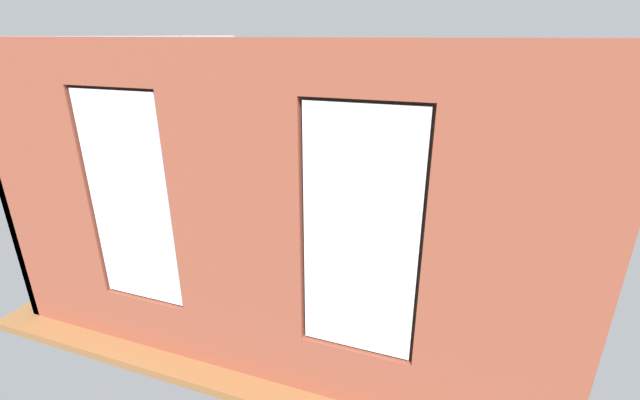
{
  "coord_description": "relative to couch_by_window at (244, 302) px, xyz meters",
  "views": [
    {
      "loc": [
        -1.97,
        5.93,
        3.36
      ],
      "look_at": [
        0.03,
        0.4,
        1.08
      ],
      "focal_mm": 24.0,
      "sensor_mm": 36.0,
      "label": 1
    }
  ],
  "objects": [
    {
      "name": "tv_flatscreen",
      "position": [
        2.33,
        -2.56,
        0.57
      ],
      "size": [
        1.23,
        0.2,
        0.79
      ],
      "color": "black",
      "rests_on": "media_console"
    },
    {
      "name": "ground_plane",
      "position": [
        -0.39,
        -2.13,
        -0.38
      ],
      "size": [
        6.73,
        6.32,
        0.1
      ],
      "primitive_type": "cube",
      "color": "brown"
    },
    {
      "name": "white_wall_right",
      "position": [
        2.63,
        -1.93,
        1.34
      ],
      "size": [
        0.1,
        5.32,
        3.34
      ],
      "primitive_type": "cube",
      "color": "white",
      "rests_on": "ground_plane"
    },
    {
      "name": "potted_plant_mid_room_small",
      "position": [
        -1.35,
        -2.67,
        0.08
      ],
      "size": [
        0.33,
        0.33,
        0.6
      ],
      "color": "#47423D",
      "rests_on": "ground_plane"
    },
    {
      "name": "potted_plant_corner_far_left",
      "position": [
        -2.91,
        0.1,
        0.39
      ],
      "size": [
        0.78,
        0.73,
        1.35
      ],
      "color": "brown",
      "rests_on": "ground_plane"
    },
    {
      "name": "cup_ceramic",
      "position": [
        -0.41,
        -2.29,
        0.15
      ],
      "size": [
        0.07,
        0.07,
        0.08
      ],
      "primitive_type": "cylinder",
      "color": "silver",
      "rests_on": "coffee_table"
    },
    {
      "name": "coffee_table",
      "position": [
        -0.29,
        -2.42,
        0.06
      ],
      "size": [
        1.6,
        0.85,
        0.44
      ],
      "color": "#A87547",
      "rests_on": "ground_plane"
    },
    {
      "name": "candle_jar",
      "position": [
        -0.73,
        -2.57,
        0.17
      ],
      "size": [
        0.08,
        0.08,
        0.12
      ],
      "primitive_type": "cylinder",
      "color": "#B7333D",
      "rests_on": "coffee_table"
    },
    {
      "name": "brick_wall_with_windows",
      "position": [
        -0.39,
        0.65,
        1.31
      ],
      "size": [
        6.13,
        0.3,
        3.34
      ],
      "color": "brown",
      "rests_on": "ground_plane"
    },
    {
      "name": "couch_by_window",
      "position": [
        0.0,
        0.0,
        0.0
      ],
      "size": [
        1.92,
        0.87,
        0.8
      ],
      "color": "black",
      "rests_on": "ground_plane"
    },
    {
      "name": "media_console",
      "position": [
        2.33,
        -2.56,
        -0.08
      ],
      "size": [
        0.91,
        0.42,
        0.51
      ],
      "primitive_type": "cube",
      "color": "black",
      "rests_on": "ground_plane"
    },
    {
      "name": "potted_plant_beside_window_right",
      "position": [
        1.24,
        0.1,
        0.24
      ],
      "size": [
        1.02,
        0.87,
        1.16
      ],
      "color": "gray",
      "rests_on": "ground_plane"
    },
    {
      "name": "papasan_chair",
      "position": [
        -0.04,
        -4.07,
        0.1
      ],
      "size": [
        1.01,
        1.01,
        0.66
      ],
      "color": "olive",
      "rests_on": "ground_plane"
    },
    {
      "name": "couch_left",
      "position": [
        -2.75,
        -1.72,
        -0.0
      ],
      "size": [
        0.93,
        2.08,
        0.8
      ],
      "rotation": [
        0.0,
        0.0,
        1.6
      ],
      "color": "black",
      "rests_on": "ground_plane"
    },
    {
      "name": "table_plant_small",
      "position": [
        -0.29,
        -2.42,
        0.22
      ],
      "size": [
        0.13,
        0.13,
        0.2
      ],
      "color": "#47423D",
      "rests_on": "coffee_table"
    },
    {
      "name": "remote_silver",
      "position": [
        0.19,
        -2.29,
        0.12
      ],
      "size": [
        0.17,
        0.12,
        0.02
      ],
      "primitive_type": "cube",
      "rotation": [
        0.0,
        0.0,
        4.22
      ],
      "color": "#B2B2B7",
      "rests_on": "coffee_table"
    },
    {
      "name": "potted_plant_corner_near_left",
      "position": [
        -2.9,
        -4.29,
        0.05
      ],
      "size": [
        0.38,
        0.38,
        0.61
      ],
      "color": "beige",
      "rests_on": "ground_plane"
    },
    {
      "name": "potted_plant_between_couches",
      "position": [
        -1.41,
        -0.05,
        0.26
      ],
      "size": [
        0.82,
        0.83,
        1.08
      ],
      "color": "gray",
      "rests_on": "ground_plane"
    }
  ]
}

